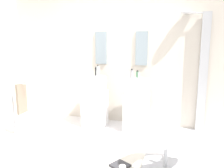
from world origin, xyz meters
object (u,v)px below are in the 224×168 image
lounge_chair (166,144)px  soap_bottle_black (96,71)px  soap_bottle_clear (98,71)px  pedestal_sink_left (95,100)px  soap_bottle_green (137,74)px  shower_column (202,71)px  soap_bottle_grey (132,74)px  magazine_charcoal (120,165)px  towel_rack (20,100)px  pedestal_sink_right (137,104)px

lounge_chair → soap_bottle_black: bearing=136.6°
soap_bottle_clear → soap_bottle_black: 0.06m
pedestal_sink_left → soap_bottle_clear: bearing=79.1°
soap_bottle_green → soap_bottle_black: bearing=-179.8°
lounge_chair → soap_bottle_clear: size_ratio=5.43×
shower_column → soap_bottle_green: shower_column is taller
soap_bottle_green → soap_bottle_grey: bearing=-125.9°
pedestal_sink_left → magazine_charcoal: pedestal_sink_left is taller
shower_column → soap_bottle_grey: size_ratio=12.55×
shower_column → towel_rack: 3.09m
pedestal_sink_left → pedestal_sink_right: 0.79m
pedestal_sink_left → towel_rack: bearing=-140.3°
soap_bottle_grey → magazine_charcoal: bearing=-83.1°
towel_rack → soap_bottle_green: bearing=29.1°
pedestal_sink_right → magazine_charcoal: size_ratio=4.96×
shower_column → towel_rack: shower_column is taller
lounge_chair → towel_rack: (-2.39, 0.37, 0.28)m
pedestal_sink_right → lounge_chair: pedestal_sink_right is taller
towel_rack → pedestal_sink_left: bearing=39.7°
shower_column → soap_bottle_clear: (-1.83, -0.19, -0.05)m
pedestal_sink_left → shower_column: bearing=9.5°
pedestal_sink_left → lounge_chair: 1.84m
shower_column → magazine_charcoal: shower_column is taller
magazine_charcoal → soap_bottle_black: bearing=149.8°
shower_column → soap_bottle_black: (-1.87, -0.16, -0.07)m
soap_bottle_black → pedestal_sink_left: bearing=-81.5°
lounge_chair → soap_bottle_grey: (-0.71, 1.24, 0.66)m
pedestal_sink_right → lounge_chair: (0.61, -1.19, -0.14)m
pedestal_sink_right → towel_rack: 1.96m
pedestal_sink_left → soap_bottle_green: 0.93m
pedestal_sink_left → shower_column: size_ratio=0.50×
magazine_charcoal → soap_bottle_grey: (-0.16, 1.34, 0.98)m
pedestal_sink_right → soap_bottle_clear: size_ratio=5.22×
soap_bottle_green → soap_bottle_grey: (-0.08, -0.11, 0.02)m
lounge_chair → soap_bottle_clear: soap_bottle_clear is taller
shower_column → soap_bottle_black: 1.88m
lounge_chair → soap_bottle_green: soap_bottle_green is taller
lounge_chair → soap_bottle_black: 2.06m
lounge_chair → magazine_charcoal: bearing=-170.0°
soap_bottle_grey → lounge_chair: bearing=-60.1°
pedestal_sink_left → soap_bottle_grey: (0.68, 0.05, 0.52)m
pedestal_sink_right → soap_bottle_black: size_ratio=6.16×
pedestal_sink_left → pedestal_sink_right: bearing=0.0°
magazine_charcoal → soap_bottle_clear: 1.92m
soap_bottle_green → pedestal_sink_right: bearing=-80.3°
shower_column → lounge_chair: bearing=-106.8°
lounge_chair → pedestal_sink_left: bearing=139.5°
lounge_chair → pedestal_sink_right: bearing=117.0°
lounge_chair → magazine_charcoal: lounge_chair is taller
pedestal_sink_right → soap_bottle_grey: 0.53m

